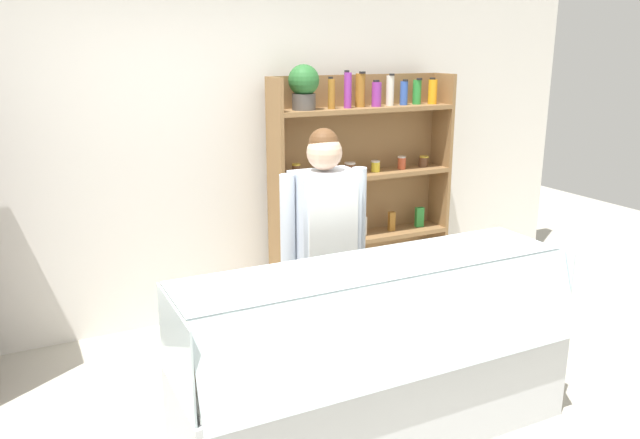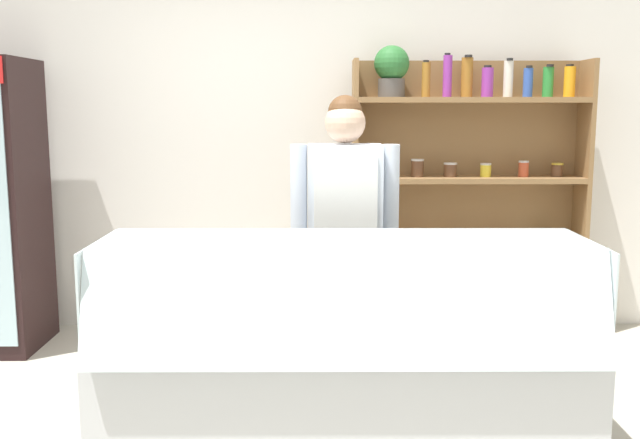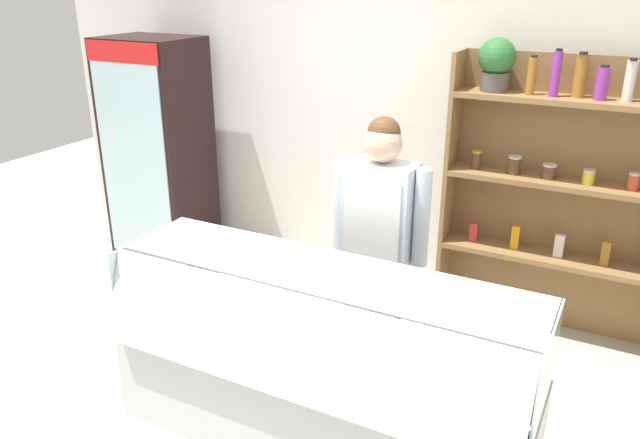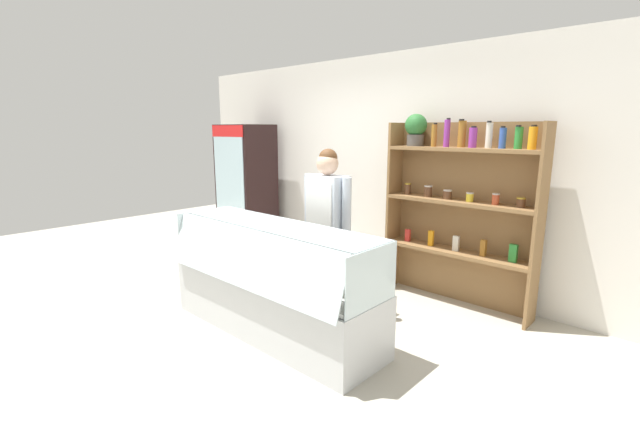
# 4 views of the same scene
# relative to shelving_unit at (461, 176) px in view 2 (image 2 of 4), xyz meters

# --- Properties ---
(back_wall) EXTENTS (6.80, 0.10, 2.70)m
(back_wall) POSITION_rel_shelving_unit_xyz_m (-1.08, 0.27, 0.23)
(back_wall) COLOR white
(back_wall) RESTS_ON ground
(shelving_unit) EXTENTS (1.58, 0.29, 1.99)m
(shelving_unit) POSITION_rel_shelving_unit_xyz_m (0.00, 0.00, 0.00)
(shelving_unit) COLOR olive
(shelving_unit) RESTS_ON ground
(deli_display_case) EXTENTS (2.19, 0.71, 1.01)m
(deli_display_case) POSITION_rel_shelving_unit_xyz_m (-0.87, -1.77, -0.81)
(deli_display_case) COLOR silver
(deli_display_case) RESTS_ON ground
(shop_clerk) EXTENTS (0.58, 0.25, 1.65)m
(shop_clerk) POSITION_rel_shelving_unit_xyz_m (-0.84, -1.08, -0.15)
(shop_clerk) COLOR #4C4233
(shop_clerk) RESTS_ON ground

